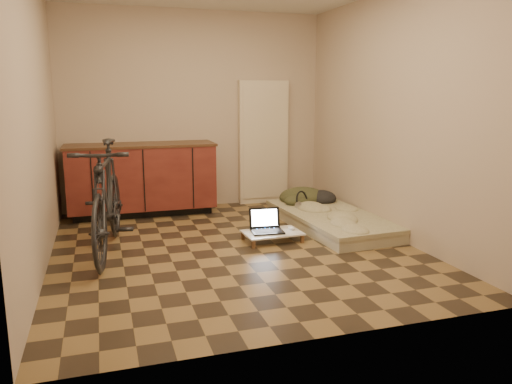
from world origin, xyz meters
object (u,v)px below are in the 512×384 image
object	(u,v)px
futon	(332,220)
laptop	(266,226)
bicycle	(107,193)
lap_desk	(272,233)

from	to	relation	value
futon	laptop	size ratio (longest dim) A/B	5.36
bicycle	lap_desk	distance (m)	1.73
laptop	futon	bearing A→B (deg)	23.45
futon	laptop	bearing A→B (deg)	-165.83
bicycle	lap_desk	bearing A→B (deg)	4.70
bicycle	futon	xyz separation A→B (m)	(2.50, 0.24, -0.52)
laptop	bicycle	bearing A→B (deg)	-176.13
bicycle	laptop	size ratio (longest dim) A/B	5.21
bicycle	laptop	bearing A→B (deg)	6.52
futon	lap_desk	world-z (taller)	futon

